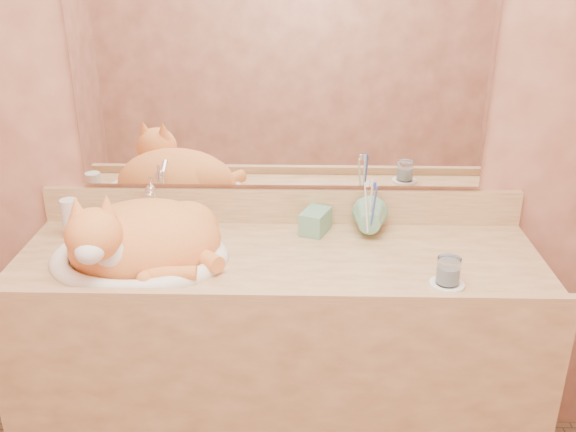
{
  "coord_description": "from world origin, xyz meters",
  "views": [
    {
      "loc": [
        0.07,
        -1.01,
        1.74
      ],
      "look_at": [
        0.03,
        0.7,
        1.0
      ],
      "focal_mm": 40.0,
      "sensor_mm": 36.0,
      "label": 1
    }
  ],
  "objects_px": {
    "vanity_counter": "(279,373)",
    "soap_dispenser": "(309,214)",
    "cat": "(139,237)",
    "sink_basin": "(138,235)",
    "water_glass": "(448,271)",
    "toothbrush_cup": "(369,226)"
  },
  "relations": [
    {
      "from": "cat",
      "to": "water_glass",
      "type": "distance_m",
      "value": 0.89
    },
    {
      "from": "water_glass",
      "to": "sink_basin",
      "type": "bearing_deg",
      "value": 170.9
    },
    {
      "from": "vanity_counter",
      "to": "soap_dispenser",
      "type": "xyz_separation_m",
      "value": [
        0.09,
        0.14,
        0.51
      ]
    },
    {
      "from": "sink_basin",
      "to": "vanity_counter",
      "type": "bearing_deg",
      "value": 16.4
    },
    {
      "from": "vanity_counter",
      "to": "sink_basin",
      "type": "xyz_separation_m",
      "value": [
        -0.42,
        -0.02,
        0.51
      ]
    },
    {
      "from": "water_glass",
      "to": "vanity_counter",
      "type": "bearing_deg",
      "value": 161.08
    },
    {
      "from": "cat",
      "to": "water_glass",
      "type": "bearing_deg",
      "value": -21.2
    },
    {
      "from": "soap_dispenser",
      "to": "water_glass",
      "type": "distance_m",
      "value": 0.49
    },
    {
      "from": "sink_basin",
      "to": "soap_dispenser",
      "type": "distance_m",
      "value": 0.53
    },
    {
      "from": "toothbrush_cup",
      "to": "cat",
      "type": "bearing_deg",
      "value": -167.98
    },
    {
      "from": "soap_dispenser",
      "to": "water_glass",
      "type": "height_order",
      "value": "soap_dispenser"
    },
    {
      "from": "vanity_counter",
      "to": "soap_dispenser",
      "type": "height_order",
      "value": "soap_dispenser"
    },
    {
      "from": "toothbrush_cup",
      "to": "water_glass",
      "type": "distance_m",
      "value": 0.34
    },
    {
      "from": "vanity_counter",
      "to": "cat",
      "type": "bearing_deg",
      "value": -175.71
    },
    {
      "from": "sink_basin",
      "to": "cat",
      "type": "bearing_deg",
      "value": -43.58
    },
    {
      "from": "soap_dispenser",
      "to": "toothbrush_cup",
      "type": "xyz_separation_m",
      "value": [
        0.19,
        -0.02,
        -0.03
      ]
    },
    {
      "from": "toothbrush_cup",
      "to": "water_glass",
      "type": "height_order",
      "value": "toothbrush_cup"
    },
    {
      "from": "sink_basin",
      "to": "toothbrush_cup",
      "type": "distance_m",
      "value": 0.71
    },
    {
      "from": "cat",
      "to": "soap_dispenser",
      "type": "relative_size",
      "value": 2.72
    },
    {
      "from": "vanity_counter",
      "to": "toothbrush_cup",
      "type": "distance_m",
      "value": 0.57
    },
    {
      "from": "soap_dispenser",
      "to": "water_glass",
      "type": "bearing_deg",
      "value": -15.91
    },
    {
      "from": "cat",
      "to": "soap_dispenser",
      "type": "height_order",
      "value": "cat"
    }
  ]
}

